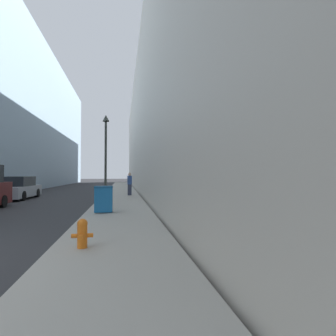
# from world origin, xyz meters

# --- Properties ---
(sidewalk_right) EXTENTS (2.81, 60.00, 0.13)m
(sidewalk_right) POSITION_xyz_m (4.66, 18.00, 0.07)
(sidewalk_right) COLOR #9E998E
(sidewalk_right) RESTS_ON ground
(building_right_stone) EXTENTS (12.00, 60.00, 14.02)m
(building_right_stone) POSITION_xyz_m (12.17, 26.00, 7.01)
(building_right_stone) COLOR beige
(building_right_stone) RESTS_ON ground
(fire_hydrant) EXTENTS (0.45, 0.34, 0.62)m
(fire_hydrant) POSITION_xyz_m (3.95, 1.39, 0.46)
(fire_hydrant) COLOR orange
(fire_hydrant) RESTS_ON sidewalk_right
(trash_bin) EXTENTS (0.74, 0.59, 1.10)m
(trash_bin) POSITION_xyz_m (4.02, 6.70, 0.69)
(trash_bin) COLOR #19609E
(trash_bin) RESTS_ON sidewalk_right
(lamppost) EXTENTS (0.38, 0.38, 5.04)m
(lamppost) POSITION_xyz_m (3.82, 10.99, 3.16)
(lamppost) COLOR #2D332D
(lamppost) RESTS_ON sidewalk_right
(parked_sedan_near) EXTENTS (1.85, 4.76, 1.57)m
(parked_sedan_near) POSITION_xyz_m (-2.39, 15.23, 0.72)
(parked_sedan_near) COLOR #A3A8B2
(parked_sedan_near) RESTS_ON ground
(pedestrian_on_sidewalk) EXTENTS (0.34, 0.22, 1.70)m
(pedestrian_on_sidewalk) POSITION_xyz_m (5.31, 15.59, 0.98)
(pedestrian_on_sidewalk) COLOR #2D3347
(pedestrian_on_sidewalk) RESTS_ON sidewalk_right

